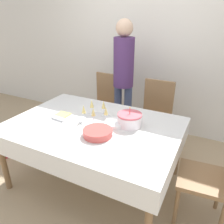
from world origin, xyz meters
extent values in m
plane|color=tan|center=(0.00, 0.00, 0.00)|extent=(12.00, 12.00, 0.00)
cube|color=silver|center=(0.00, 1.60, 1.35)|extent=(8.00, 0.05, 2.70)
cube|color=white|center=(0.00, 0.00, 0.72)|extent=(1.71, 1.19, 0.03)
cube|color=white|center=(0.00, 0.00, 0.63)|extent=(1.74, 1.22, 0.21)
cylinder|color=olive|center=(-0.79, -0.54, 0.35)|extent=(0.06, 0.06, 0.70)
cylinder|color=olive|center=(0.79, -0.54, 0.35)|extent=(0.06, 0.06, 0.70)
cylinder|color=olive|center=(-0.79, 0.54, 0.35)|extent=(0.06, 0.06, 0.70)
cylinder|color=olive|center=(0.79, 0.54, 0.35)|extent=(0.06, 0.06, 0.70)
cube|color=olive|center=(-0.38, 0.85, 0.46)|extent=(0.45, 0.45, 0.04)
cube|color=olive|center=(-0.37, 1.04, 0.73)|extent=(0.40, 0.06, 0.50)
cylinder|color=olive|center=(-0.22, 0.65, 0.22)|extent=(0.04, 0.04, 0.44)
cylinder|color=olive|center=(-0.58, 0.68, 0.22)|extent=(0.04, 0.04, 0.44)
cylinder|color=olive|center=(-0.19, 1.01, 0.22)|extent=(0.04, 0.04, 0.44)
cylinder|color=olive|center=(-0.55, 1.04, 0.22)|extent=(0.04, 0.04, 0.44)
cube|color=olive|center=(0.38, 0.85, 0.46)|extent=(0.43, 0.43, 0.04)
cube|color=olive|center=(0.39, 1.04, 0.73)|extent=(0.40, 0.04, 0.50)
cylinder|color=olive|center=(0.56, 0.66, 0.22)|extent=(0.04, 0.04, 0.44)
cylinder|color=olive|center=(0.20, 0.67, 0.22)|extent=(0.04, 0.04, 0.44)
cylinder|color=olive|center=(0.57, 1.02, 0.22)|extent=(0.04, 0.04, 0.44)
cylinder|color=olive|center=(0.21, 1.03, 0.22)|extent=(0.04, 0.04, 0.44)
cube|color=olive|center=(1.10, 0.00, 0.46)|extent=(0.46, 0.46, 0.04)
cylinder|color=olive|center=(0.94, -0.20, 0.22)|extent=(0.04, 0.04, 0.44)
cylinder|color=olive|center=(0.91, 0.16, 0.22)|extent=(0.04, 0.04, 0.44)
cylinder|color=olive|center=(1.30, -0.16, 0.22)|extent=(0.04, 0.04, 0.44)
cylinder|color=olive|center=(1.27, 0.20, 0.22)|extent=(0.04, 0.04, 0.44)
cylinder|color=white|center=(0.34, 0.14, 0.79)|extent=(0.24, 0.24, 0.11)
cylinder|color=#D15B66|center=(0.34, 0.14, 0.85)|extent=(0.25, 0.25, 0.02)
cylinder|color=#E53F3F|center=(0.34, 0.14, 0.89)|extent=(0.01, 0.01, 0.06)
sphere|color=#F9CC4C|center=(0.34, 0.14, 0.93)|extent=(0.01, 0.01, 0.01)
cylinder|color=silver|center=(-0.03, 0.10, 0.73)|extent=(0.36, 0.36, 0.01)
cylinder|color=silver|center=(0.10, 0.09, 0.74)|extent=(0.05, 0.05, 0.00)
cylinder|color=silver|center=(0.10, 0.09, 0.78)|extent=(0.01, 0.01, 0.08)
cone|color=#E0CC72|center=(0.10, 0.09, 0.87)|extent=(0.04, 0.04, 0.08)
cylinder|color=silver|center=(0.00, 0.22, 0.74)|extent=(0.05, 0.05, 0.00)
cylinder|color=silver|center=(0.00, 0.22, 0.78)|extent=(0.01, 0.01, 0.08)
cone|color=#E0CC72|center=(0.00, 0.22, 0.87)|extent=(0.04, 0.04, 0.08)
cylinder|color=silver|center=(-0.13, 0.18, 0.74)|extent=(0.05, 0.05, 0.00)
cylinder|color=silver|center=(-0.13, 0.18, 0.78)|extent=(0.01, 0.01, 0.08)
cone|color=#E0CC72|center=(-0.13, 0.18, 0.87)|extent=(0.04, 0.04, 0.08)
cylinder|color=silver|center=(-0.12, 0.02, 0.74)|extent=(0.05, 0.05, 0.00)
cylinder|color=silver|center=(-0.12, 0.02, 0.78)|extent=(0.01, 0.01, 0.08)
cone|color=#E0CC72|center=(-0.12, 0.02, 0.87)|extent=(0.04, 0.04, 0.08)
cylinder|color=silver|center=(0.00, 0.01, 0.74)|extent=(0.05, 0.05, 0.00)
cylinder|color=silver|center=(0.00, 0.01, 0.78)|extent=(0.01, 0.01, 0.08)
cone|color=#E0CC72|center=(0.00, 0.01, 0.87)|extent=(0.04, 0.04, 0.08)
cylinder|color=#CC4C47|center=(0.16, -0.18, 0.73)|extent=(0.27, 0.27, 0.01)
cylinder|color=#CC4C47|center=(0.16, -0.18, 0.74)|extent=(0.27, 0.27, 0.01)
cylinder|color=#CC4C47|center=(0.16, -0.18, 0.75)|extent=(0.27, 0.27, 0.01)
cylinder|color=#CC4C47|center=(0.16, -0.18, 0.75)|extent=(0.27, 0.27, 0.01)
cylinder|color=#CC4C47|center=(0.16, -0.18, 0.76)|extent=(0.27, 0.27, 0.01)
cylinder|color=#CC4C47|center=(0.16, -0.18, 0.77)|extent=(0.27, 0.27, 0.01)
cylinder|color=#CC4C47|center=(0.16, -0.18, 0.78)|extent=(0.27, 0.27, 0.01)
cylinder|color=#CC4C47|center=(0.16, -0.18, 0.78)|extent=(0.27, 0.27, 0.01)
cylinder|color=#CC4C47|center=(0.16, -0.18, 0.79)|extent=(0.27, 0.27, 0.01)
cylinder|color=white|center=(0.20, 0.08, 0.73)|extent=(0.21, 0.21, 0.01)
cylinder|color=white|center=(0.20, 0.08, 0.74)|extent=(0.21, 0.21, 0.01)
cylinder|color=white|center=(0.20, 0.08, 0.75)|extent=(0.21, 0.21, 0.01)
cylinder|color=white|center=(0.20, 0.08, 0.75)|extent=(0.21, 0.21, 0.01)
cylinder|color=white|center=(0.20, 0.08, 0.76)|extent=(0.21, 0.21, 0.01)
cylinder|color=white|center=(0.20, 0.08, 0.77)|extent=(0.21, 0.21, 0.01)
cube|color=silver|center=(0.37, -0.10, 0.73)|extent=(0.29, 0.09, 0.00)
cube|color=silver|center=(-0.38, -0.08, 0.74)|extent=(0.18, 0.08, 0.02)
cube|color=#E0D166|center=(-0.42, 0.02, 0.74)|extent=(0.15, 0.15, 0.01)
cylinder|color=#3F4C72|center=(-0.21, 1.03, 0.42)|extent=(0.11, 0.11, 0.83)
cylinder|color=#3F4C72|center=(-0.05, 1.03, 0.42)|extent=(0.11, 0.11, 0.83)
cylinder|color=#4C2D60|center=(-0.13, 1.03, 1.16)|extent=(0.28, 0.28, 0.66)
sphere|color=#D8B293|center=(-0.13, 1.03, 1.60)|extent=(0.23, 0.23, 0.23)
cube|color=#CC333F|center=(-1.36, -0.14, 0.14)|extent=(0.20, 0.12, 0.27)
camera|label=1|loc=(1.07, -1.68, 1.77)|focal=35.00mm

